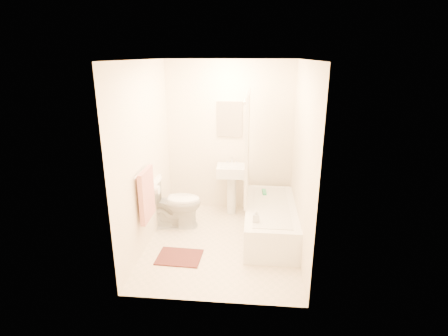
# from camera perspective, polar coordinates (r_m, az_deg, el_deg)

# --- Properties ---
(floor) EXTENTS (2.40, 2.40, 0.00)m
(floor) POSITION_cam_1_polar(r_m,az_deg,el_deg) (4.89, -0.28, -12.14)
(floor) COLOR beige
(floor) RESTS_ON ground
(ceiling) EXTENTS (2.40, 2.40, 0.00)m
(ceiling) POSITION_cam_1_polar(r_m,az_deg,el_deg) (4.23, -0.34, 17.26)
(ceiling) COLOR white
(ceiling) RESTS_ON ground
(wall_back) EXTENTS (2.00, 0.02, 2.40)m
(wall_back) POSITION_cam_1_polar(r_m,az_deg,el_deg) (5.57, 0.93, 4.97)
(wall_back) COLOR beige
(wall_back) RESTS_ON ground
(wall_left) EXTENTS (0.02, 2.40, 2.40)m
(wall_left) POSITION_cam_1_polar(r_m,az_deg,el_deg) (4.62, -12.76, 1.77)
(wall_left) COLOR beige
(wall_left) RESTS_ON ground
(wall_right) EXTENTS (0.02, 2.40, 2.40)m
(wall_right) POSITION_cam_1_polar(r_m,az_deg,el_deg) (4.43, 12.68, 1.09)
(wall_right) COLOR beige
(wall_right) RESTS_ON ground
(mirror) EXTENTS (0.40, 0.03, 0.55)m
(mirror) POSITION_cam_1_polar(r_m,az_deg,el_deg) (5.49, 0.93, 7.98)
(mirror) COLOR white
(mirror) RESTS_ON wall_back
(curtain_rod) EXTENTS (0.03, 1.70, 0.03)m
(curtain_rod) POSITION_cam_1_polar(r_m,az_deg,el_deg) (4.33, 3.85, 11.94)
(curtain_rod) COLOR silver
(curtain_rod) RESTS_ON wall_back
(shower_curtain) EXTENTS (0.04, 0.80, 1.55)m
(shower_curtain) POSITION_cam_1_polar(r_m,az_deg,el_deg) (4.87, 3.80, 3.27)
(shower_curtain) COLOR silver
(shower_curtain) RESTS_ON curtain_rod
(towel_bar) EXTENTS (0.02, 0.60, 0.02)m
(towel_bar) POSITION_cam_1_polar(r_m,az_deg,el_deg) (4.41, -13.16, -0.40)
(towel_bar) COLOR silver
(towel_bar) RESTS_ON wall_left
(towel) EXTENTS (0.06, 0.45, 0.66)m
(towel) POSITION_cam_1_polar(r_m,az_deg,el_deg) (4.51, -12.51, -4.28)
(towel) COLOR #CC7266
(towel) RESTS_ON towel_bar
(toilet_paper) EXTENTS (0.11, 0.12, 0.12)m
(toilet_paper) POSITION_cam_1_polar(r_m,az_deg,el_deg) (4.86, -11.15, -3.52)
(toilet_paper) COLOR white
(toilet_paper) RESTS_ON wall_left
(toilet) EXTENTS (0.82, 0.52, 0.76)m
(toilet) POSITION_cam_1_polar(r_m,az_deg,el_deg) (5.23, -8.04, -5.55)
(toilet) COLOR silver
(toilet) RESTS_ON floor
(sink) EXTENTS (0.47, 0.38, 0.89)m
(sink) POSITION_cam_1_polar(r_m,az_deg,el_deg) (5.55, 1.24, -3.25)
(sink) COLOR silver
(sink) RESTS_ON floor
(bathtub) EXTENTS (0.69, 1.58, 0.45)m
(bathtub) POSITION_cam_1_polar(r_m,az_deg,el_deg) (5.04, 7.56, -8.49)
(bathtub) COLOR white
(bathtub) RESTS_ON floor
(bath_mat) EXTENTS (0.57, 0.43, 0.02)m
(bath_mat) POSITION_cam_1_polar(r_m,az_deg,el_deg) (4.61, -7.31, -14.23)
(bath_mat) COLOR #532A1D
(bath_mat) RESTS_ON floor
(soap_bottle) EXTENTS (0.08, 0.08, 0.17)m
(soap_bottle) POSITION_cam_1_polar(r_m,az_deg,el_deg) (4.43, 5.25, -7.85)
(soap_bottle) COLOR silver
(soap_bottle) RESTS_ON bathtub
(scrub_brush) EXTENTS (0.07, 0.20, 0.04)m
(scrub_brush) POSITION_cam_1_polar(r_m,az_deg,el_deg) (5.35, 6.58, -3.95)
(scrub_brush) COLOR #30A264
(scrub_brush) RESTS_ON bathtub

